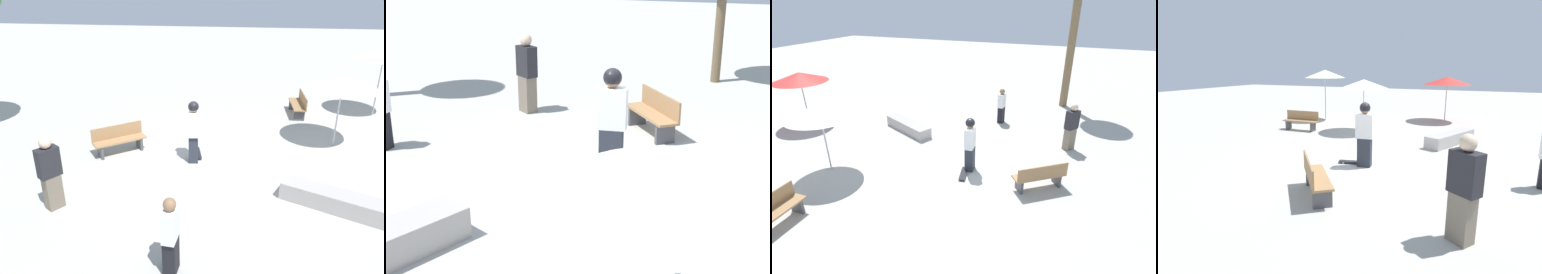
% 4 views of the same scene
% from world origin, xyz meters
% --- Properties ---
extents(ground_plane, '(60.00, 60.00, 0.00)m').
position_xyz_m(ground_plane, '(0.00, 0.00, 0.00)').
color(ground_plane, '#B2AFA8').
extents(skater_main, '(0.32, 0.51, 1.83)m').
position_xyz_m(skater_main, '(-0.01, 0.15, 0.99)').
color(skater_main, '#282D38').
rests_on(skater_main, ground_plane).
extents(skateboard, '(0.37, 0.82, 0.07)m').
position_xyz_m(skateboard, '(0.06, 0.56, 0.06)').
color(skateboard, black).
rests_on(skateboard, ground_plane).
extents(concrete_ledge, '(2.50, 1.57, 0.43)m').
position_xyz_m(concrete_ledge, '(3.55, -1.86, 0.22)').
color(concrete_ledge, '#A8A39E').
rests_on(concrete_ledge, ground_plane).
extents(bench_near, '(1.54, 1.32, 0.85)m').
position_xyz_m(bench_near, '(-2.33, 0.44, 0.43)').
color(bench_near, '#47474C').
rests_on(bench_near, ground_plane).
extents(bench_far, '(0.48, 1.61, 0.85)m').
position_xyz_m(bench_far, '(3.54, 4.51, 0.43)').
color(bench_far, '#47474C').
rests_on(bench_far, ground_plane).
extents(shade_umbrella_white, '(2.12, 2.12, 2.25)m').
position_xyz_m(shade_umbrella_white, '(4.31, 1.83, 2.06)').
color(shade_umbrella_white, '#B7B7BC').
rests_on(shade_umbrella_white, ground_plane).
extents(shade_umbrella_cream, '(2.11, 2.11, 2.61)m').
position_xyz_m(shade_umbrella_cream, '(6.40, 4.78, 2.41)').
color(shade_umbrella_cream, '#B7B7BC').
rests_on(shade_umbrella_cream, ground_plane).
extents(shade_umbrella_red, '(2.33, 2.33, 2.29)m').
position_xyz_m(shade_umbrella_red, '(8.41, -1.15, 2.08)').
color(shade_umbrella_red, '#B7B7BC').
rests_on(shade_umbrella_red, ground_plane).
extents(bystander_far, '(0.51, 0.56, 1.81)m').
position_xyz_m(bystander_far, '(-2.96, -2.61, 0.90)').
color(bystander_far, '#726656').
rests_on(bystander_far, ground_plane).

